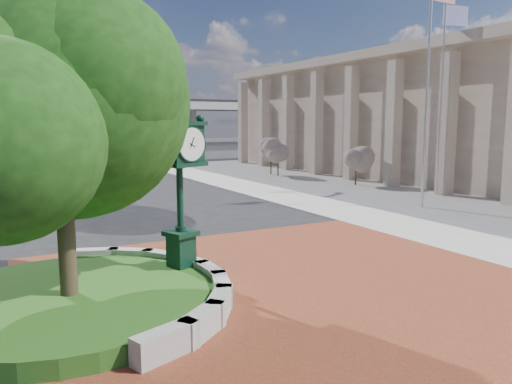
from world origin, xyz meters
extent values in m
plane|color=black|center=(0.00, 0.00, 0.00)|extent=(200.00, 200.00, 0.00)
cube|color=maroon|center=(0.00, -1.00, 0.02)|extent=(12.00, 12.00, 0.04)
cube|color=#9E9B93|center=(16.00, 10.00, 0.02)|extent=(20.00, 50.00, 0.04)
cube|color=#9E9B93|center=(-3.91, -3.01, 0.27)|extent=(1.29, 0.76, 0.54)
cube|color=#9E9B93|center=(-3.05, -2.54, 0.27)|extent=(1.20, 1.04, 0.54)
cube|color=#9E9B93|center=(-2.38, -1.84, 0.27)|extent=(1.00, 1.22, 0.54)
cube|color=#9E9B93|center=(-1.95, -0.96, 0.27)|extent=(0.71, 1.30, 0.54)
cube|color=#9E9B93|center=(-1.80, 0.00, 0.27)|extent=(0.35, 1.25, 0.54)
cube|color=#9E9B93|center=(-1.95, 0.96, 0.27)|extent=(0.71, 1.30, 0.54)
cube|color=#9E9B93|center=(-2.38, 1.84, 0.27)|extent=(1.00, 1.22, 0.54)
cube|color=#9E9B93|center=(-3.05, 2.54, 0.27)|extent=(1.20, 1.04, 0.54)
cube|color=#9E9B93|center=(-3.91, 3.01, 0.27)|extent=(1.29, 0.76, 0.54)
cylinder|color=#154614|center=(-5.00, 0.00, 0.20)|extent=(6.10, 6.10, 0.40)
cube|color=tan|center=(24.00, 12.00, 4.00)|extent=(15.00, 42.00, 8.00)
cube|color=tan|center=(24.00, 12.00, 8.30)|extent=(17.00, 44.00, 0.60)
cube|color=black|center=(16.80, 12.00, 4.00)|extent=(0.30, 40.00, 5.50)
cube|color=#9E9B93|center=(0.00, 70.00, 6.50)|extent=(90.00, 12.00, 1.20)
cube|color=black|center=(0.00, 70.00, 7.30)|extent=(90.00, 12.00, 0.40)
cylinder|color=#9E9B93|center=(5.00, 70.00, 3.00)|extent=(1.80, 1.80, 6.00)
cylinder|color=#9E9B93|center=(25.00, 70.00, 3.00)|extent=(1.80, 1.80, 6.00)
cylinder|color=#38281C|center=(-5.00, 0.00, 1.08)|extent=(0.36, 0.36, 2.17)
sphere|color=#13340E|center=(-5.00, 0.00, 3.73)|extent=(5.20, 5.20, 5.20)
cylinder|color=#38281C|center=(-4.00, 18.00, 0.96)|extent=(0.36, 0.36, 1.92)
sphere|color=#13340E|center=(-4.00, 18.00, 3.25)|extent=(4.40, 4.40, 4.40)
cube|color=black|center=(-2.24, 0.77, 0.08)|extent=(1.00, 1.00, 0.16)
cube|color=black|center=(-2.24, 0.77, 0.68)|extent=(0.69, 0.69, 1.07)
cube|color=black|center=(-2.24, 0.77, 1.24)|extent=(0.87, 0.87, 0.12)
cylinder|color=black|center=(-2.24, 0.77, 2.13)|extent=(0.17, 0.17, 1.65)
cube|color=black|center=(-2.24, 0.77, 3.45)|extent=(1.12, 1.12, 0.88)
cylinder|color=white|center=(-2.08, 0.34, 3.45)|extent=(0.75, 0.32, 0.78)
cylinder|color=white|center=(-2.39, 1.20, 3.45)|extent=(0.75, 0.32, 0.78)
cylinder|color=white|center=(-2.66, 0.61, 3.45)|extent=(0.32, 0.75, 0.78)
cylinder|color=white|center=(-1.81, 0.93, 3.45)|extent=(0.32, 0.75, 0.78)
sphere|color=black|center=(-2.24, 0.77, 4.05)|extent=(0.43, 0.43, 0.43)
cone|color=black|center=(-2.24, 0.77, 4.38)|extent=(0.18, 0.18, 0.49)
imported|color=#4C0A10|center=(1.18, 38.34, 0.72)|extent=(1.99, 4.33, 1.44)
cylinder|color=silver|center=(11.39, 5.71, 5.27)|extent=(0.13, 0.13, 10.53)
cylinder|color=silver|center=(15.00, 8.07, 5.09)|extent=(0.12, 0.12, 10.18)
plane|color=navy|center=(15.76, 8.07, 9.47)|extent=(1.48, 0.36, 1.53)
cylinder|color=slate|center=(4.99, 24.75, 4.53)|extent=(0.16, 0.16, 9.06)
cube|color=slate|center=(5.82, 25.11, 9.06)|extent=(1.72, 0.86, 0.12)
cube|color=slate|center=(6.56, 25.43, 8.96)|extent=(0.56, 0.43, 0.15)
cylinder|color=slate|center=(-0.31, 44.31, 4.91)|extent=(0.17, 0.17, 9.81)
cube|color=slate|center=(0.60, 43.94, 9.81)|extent=(1.88, 0.89, 0.13)
cube|color=slate|center=(1.41, 43.61, 9.71)|extent=(0.61, 0.46, 0.16)
cylinder|color=#38281C|center=(13.92, 13.49, 0.60)|extent=(0.10, 0.10, 1.20)
sphere|color=#C06093|center=(13.92, 13.49, 1.60)|extent=(1.20, 1.20, 1.20)
cylinder|color=#38281C|center=(12.44, 20.41, 0.60)|extent=(0.10, 0.10, 1.20)
sphere|color=#C06093|center=(12.44, 20.41, 1.60)|extent=(1.20, 1.20, 1.20)
cylinder|color=#38281C|center=(12.57, 21.66, 0.60)|extent=(0.10, 0.10, 1.20)
sphere|color=#C06093|center=(12.57, 21.66, 1.60)|extent=(1.20, 1.20, 1.20)
camera|label=1|loc=(-6.38, -10.71, 3.98)|focal=35.00mm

